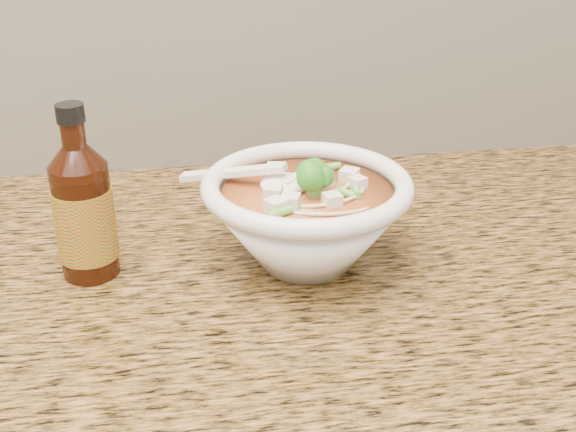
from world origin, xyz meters
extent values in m
cylinder|color=white|center=(0.37, 1.69, 0.90)|extent=(0.09, 0.09, 0.01)
torus|color=white|center=(0.37, 1.69, 0.99)|extent=(0.22, 0.22, 0.02)
torus|color=beige|center=(0.38, 1.68, 0.98)|extent=(0.13, 0.13, 0.00)
torus|color=beige|center=(0.39, 1.70, 0.98)|extent=(0.14, 0.14, 0.00)
torus|color=beige|center=(0.38, 1.67, 0.98)|extent=(0.16, 0.16, 0.00)
torus|color=beige|center=(0.37, 1.68, 0.98)|extent=(0.10, 0.10, 0.00)
torus|color=beige|center=(0.39, 1.68, 0.98)|extent=(0.09, 0.09, 0.00)
torus|color=beige|center=(0.39, 1.68, 0.97)|extent=(0.15, 0.15, 0.00)
torus|color=beige|center=(0.38, 1.70, 0.97)|extent=(0.14, 0.14, 0.00)
torus|color=beige|center=(0.35, 1.70, 0.97)|extent=(0.11, 0.11, 0.00)
torus|color=beige|center=(0.38, 1.67, 0.97)|extent=(0.13, 0.13, 0.00)
cube|color=silver|center=(0.42, 1.71, 0.99)|extent=(0.02, 0.02, 0.02)
cube|color=silver|center=(0.34, 1.69, 0.99)|extent=(0.03, 0.03, 0.02)
cube|color=silver|center=(0.36, 1.65, 0.99)|extent=(0.02, 0.02, 0.02)
cube|color=silver|center=(0.33, 1.71, 0.99)|extent=(0.02, 0.02, 0.02)
cube|color=silver|center=(0.40, 1.68, 0.99)|extent=(0.02, 0.02, 0.02)
cube|color=silver|center=(0.33, 1.64, 0.99)|extent=(0.02, 0.02, 0.01)
cube|color=silver|center=(0.40, 1.74, 0.99)|extent=(0.02, 0.02, 0.02)
cube|color=silver|center=(0.37, 1.71, 0.99)|extent=(0.02, 0.02, 0.02)
cube|color=silver|center=(0.31, 1.67, 0.99)|extent=(0.02, 0.02, 0.02)
cube|color=silver|center=(0.35, 1.69, 0.99)|extent=(0.02, 0.02, 0.02)
ellipsoid|color=#196014|center=(0.38, 1.68, 1.01)|extent=(0.04, 0.04, 0.04)
cylinder|color=#5FBE49|center=(0.33, 1.65, 0.99)|extent=(0.02, 0.02, 0.01)
cylinder|color=#5FBE49|center=(0.34, 1.65, 0.99)|extent=(0.02, 0.02, 0.01)
cylinder|color=#5FBE49|center=(0.40, 1.64, 0.99)|extent=(0.02, 0.02, 0.01)
cylinder|color=#5FBE49|center=(0.35, 1.74, 0.99)|extent=(0.02, 0.02, 0.01)
cylinder|color=#5FBE49|center=(0.39, 1.64, 0.99)|extent=(0.02, 0.01, 0.01)
cylinder|color=#5FBE49|center=(0.31, 1.72, 0.99)|extent=(0.02, 0.01, 0.01)
ellipsoid|color=white|center=(0.35, 1.70, 0.99)|extent=(0.05, 0.05, 0.02)
cube|color=white|center=(0.30, 1.72, 1.00)|extent=(0.11, 0.06, 0.03)
cylinder|color=#401708|center=(0.14, 1.70, 0.96)|extent=(0.07, 0.07, 0.12)
cylinder|color=#401708|center=(0.14, 1.70, 1.06)|extent=(0.03, 0.03, 0.03)
cylinder|color=black|center=(0.14, 1.70, 1.08)|extent=(0.03, 0.03, 0.02)
cylinder|color=red|center=(0.14, 1.70, 0.96)|extent=(0.07, 0.07, 0.08)
camera|label=1|loc=(0.26, 1.01, 1.30)|focal=45.00mm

